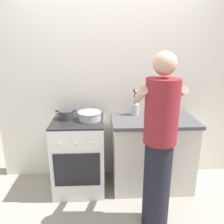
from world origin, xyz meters
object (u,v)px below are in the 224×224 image
(utensil_crock, at_px, (135,107))
(person, at_px, (159,146))
(oil_bottle, at_px, (172,112))
(pot, at_px, (66,115))
(mixing_bowl, at_px, (90,115))
(spice_bottle, at_px, (155,117))
(stove_range, at_px, (79,155))

(utensil_crock, bearing_deg, person, -82.62)
(oil_bottle, bearing_deg, pot, 176.32)
(oil_bottle, distance_m, person, 0.69)
(pot, xyz_separation_m, person, (0.94, -0.69, -0.09))
(mixing_bowl, distance_m, utensil_crock, 0.59)
(spice_bottle, bearing_deg, pot, 173.86)
(person, bearing_deg, utensil_crock, 97.38)
(stove_range, distance_m, utensil_crock, 0.90)
(pot, distance_m, spice_bottle, 1.05)
(pot, bearing_deg, oil_bottle, -3.68)
(pot, distance_m, oil_bottle, 1.24)
(stove_range, distance_m, spice_bottle, 1.03)
(mixing_bowl, xyz_separation_m, oil_bottle, (0.96, -0.03, 0.03))
(stove_range, xyz_separation_m, oil_bottle, (1.10, -0.04, 0.54))
(person, bearing_deg, spice_bottle, 80.47)
(mixing_bowl, distance_m, oil_bottle, 0.96)
(stove_range, xyz_separation_m, utensil_crock, (0.70, 0.17, 0.54))
(person, bearing_deg, stove_range, 141.37)
(pot, relative_size, person, 0.14)
(pot, xyz_separation_m, utensil_crock, (0.84, 0.13, 0.04))
(utensil_crock, distance_m, oil_bottle, 0.45)
(stove_range, bearing_deg, spice_bottle, -4.40)
(spice_bottle, xyz_separation_m, oil_bottle, (0.20, 0.03, 0.04))
(pot, bearing_deg, mixing_bowl, -9.28)
(oil_bottle, xyz_separation_m, person, (-0.30, -0.61, -0.13))
(pot, xyz_separation_m, mixing_bowl, (0.28, -0.05, 0.00))
(mixing_bowl, relative_size, person, 0.16)
(mixing_bowl, relative_size, oil_bottle, 1.30)
(spice_bottle, bearing_deg, mixing_bowl, 175.02)
(utensil_crock, relative_size, person, 0.19)
(utensil_crock, distance_m, spice_bottle, 0.32)
(stove_range, relative_size, mixing_bowl, 3.22)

